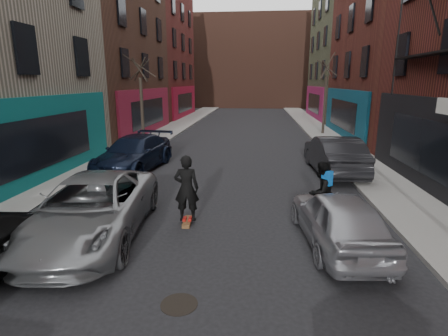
% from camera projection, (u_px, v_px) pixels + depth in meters
% --- Properties ---
extents(sidewalk_left, '(2.50, 84.00, 0.13)m').
position_uv_depth(sidewalk_left, '(182.00, 123.00, 34.26)').
color(sidewalk_left, gray).
rests_on(sidewalk_left, ground).
extents(sidewalk_right, '(2.50, 84.00, 0.13)m').
position_uv_depth(sidewalk_right, '(312.00, 125.00, 33.08)').
color(sidewalk_right, gray).
rests_on(sidewalk_right, ground).
extents(building_far, '(40.00, 10.00, 14.00)m').
position_uv_depth(building_far, '(252.00, 63.00, 57.11)').
color(building_far, '#47281E').
rests_on(building_far, ground).
extents(tree_left_far, '(2.00, 2.00, 6.50)m').
position_uv_depth(tree_left_far, '(141.00, 93.00, 21.86)').
color(tree_left_far, black).
rests_on(tree_left_far, sidewalk_left).
extents(tree_right_far, '(2.00, 2.00, 6.80)m').
position_uv_depth(tree_right_far, '(326.00, 89.00, 26.46)').
color(tree_right_far, black).
rests_on(tree_right_far, sidewalk_right).
extents(parked_left_far, '(3.23, 6.01, 1.60)m').
position_uv_depth(parked_left_far, '(91.00, 208.00, 9.23)').
color(parked_left_far, gray).
rests_on(parked_left_far, ground).
extents(parked_left_end, '(2.85, 5.67, 1.58)m').
position_uv_depth(parked_left_end, '(134.00, 153.00, 16.32)').
color(parked_left_end, black).
rests_on(parked_left_end, ground).
extents(parked_right_far, '(2.15, 4.38, 1.44)m').
position_uv_depth(parked_right_far, '(338.00, 218.00, 8.76)').
color(parked_right_far, '#97989F').
rests_on(parked_right_far, ground).
extents(parked_right_end, '(2.07, 5.22, 1.69)m').
position_uv_depth(parked_right_end, '(334.00, 155.00, 15.77)').
color(parked_right_end, black).
rests_on(parked_right_end, ground).
extents(skateboard, '(0.27, 0.81, 0.10)m').
position_uv_depth(skateboard, '(187.00, 222.00, 10.26)').
color(skateboard, brown).
rests_on(skateboard, ground).
extents(skateboarder, '(0.74, 0.51, 1.95)m').
position_uv_depth(skateboarder, '(187.00, 188.00, 10.01)').
color(skateboarder, black).
rests_on(skateboarder, skateboard).
extents(pedestrian, '(1.14, 1.12, 1.85)m').
position_uv_depth(pedestrian, '(321.00, 193.00, 10.07)').
color(pedestrian, black).
rests_on(pedestrian, ground).
extents(manhole, '(0.73, 0.73, 0.01)m').
position_uv_depth(manhole, '(179.00, 304.00, 6.53)').
color(manhole, black).
rests_on(manhole, ground).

